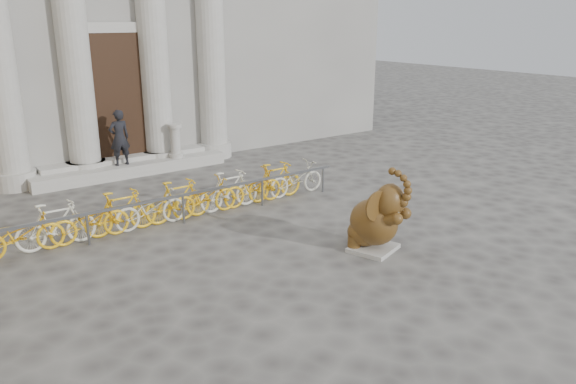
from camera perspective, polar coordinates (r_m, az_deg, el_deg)
ground at (r=10.33m, az=3.61°, el=-9.39°), size 80.00×80.00×0.00m
entrance_steps at (r=18.06m, az=-15.76°, el=2.39°), size 6.00×1.20×0.36m
elephant_statue at (r=11.63m, az=8.91°, el=-2.88°), size 1.21×1.44×1.82m
bike_rack at (r=13.51m, az=-11.09°, el=-0.84°), size 8.86×0.53×1.00m
pedestrian at (r=17.56m, az=-16.76°, el=5.31°), size 0.61×0.40×1.68m
balustrade_post at (r=18.16m, az=-11.37°, el=4.98°), size 0.44×0.44×1.08m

